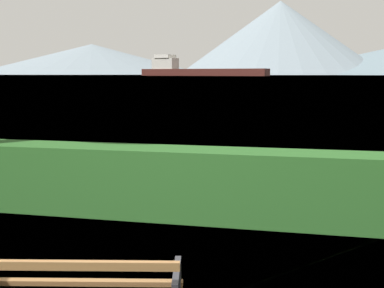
% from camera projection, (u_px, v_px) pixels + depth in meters
% --- Properties ---
extents(water_surface, '(620.00, 620.00, 0.00)m').
position_uv_depth(water_surface, '(277.00, 76.00, 300.49)').
color(water_surface, slate).
rests_on(water_surface, ground_plane).
extents(hedge_row, '(9.37, 0.68, 1.07)m').
position_uv_depth(hedge_row, '(174.00, 183.00, 6.70)').
color(hedge_row, '#285B23').
rests_on(hedge_row, ground_plane).
extents(cargo_ship_large, '(96.21, 38.49, 15.42)m').
position_uv_depth(cargo_ship_large, '(193.00, 70.00, 318.29)').
color(cargo_ship_large, '#471E19').
rests_on(cargo_ship_large, water_surface).
extents(distant_hills, '(817.79, 404.12, 88.55)m').
position_uv_depth(distant_hills, '(283.00, 52.00, 569.40)').
color(distant_hills, gray).
rests_on(distant_hills, ground_plane).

